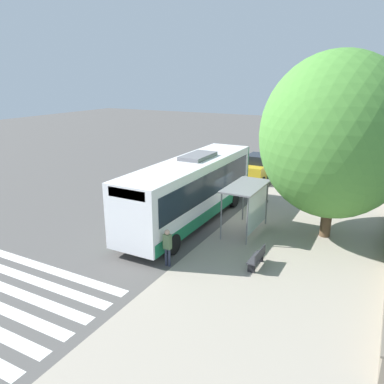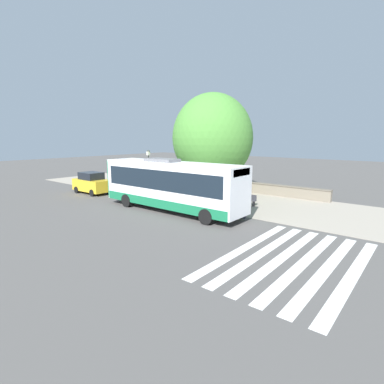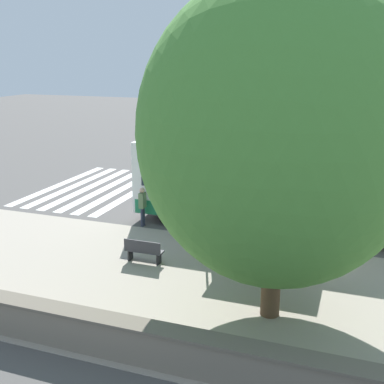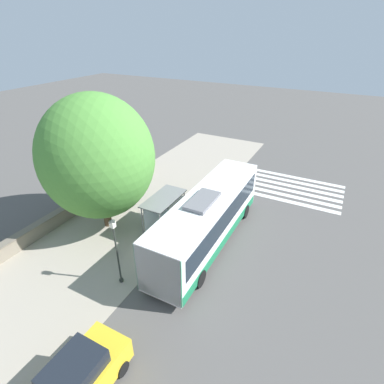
% 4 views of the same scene
% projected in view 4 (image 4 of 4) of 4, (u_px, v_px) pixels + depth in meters
% --- Properties ---
extents(ground_plane, '(120.00, 120.00, 0.00)m').
position_uv_depth(ground_plane, '(170.00, 249.00, 19.32)').
color(ground_plane, '#514F4C').
rests_on(ground_plane, ground).
extents(sidewalk_plaza, '(9.00, 44.00, 0.02)m').
position_uv_depth(sidewalk_plaza, '(116.00, 229.00, 21.13)').
color(sidewalk_plaza, '#9E9384').
rests_on(sidewalk_plaza, ground).
extents(crosswalk_stripes, '(9.00, 5.25, 0.01)m').
position_uv_depth(crosswalk_stripes, '(288.00, 188.00, 26.53)').
color(crosswalk_stripes, silver).
rests_on(crosswalk_stripes, ground).
extents(stone_wall, '(0.60, 20.00, 1.03)m').
position_uv_depth(stone_wall, '(73.00, 209.00, 22.51)').
color(stone_wall, slate).
rests_on(stone_wall, ground).
extents(bus, '(2.72, 11.55, 3.79)m').
position_uv_depth(bus, '(208.00, 218.00, 18.90)').
color(bus, white).
rests_on(bus, ground).
extents(bus_shelter, '(1.69, 3.44, 2.60)m').
position_uv_depth(bus_shelter, '(162.00, 203.00, 20.14)').
color(bus_shelter, slate).
rests_on(bus_shelter, ground).
extents(pedestrian, '(0.34, 0.23, 1.72)m').
position_uv_depth(pedestrian, '(216.00, 190.00, 24.01)').
color(pedestrian, '#2D3347').
rests_on(pedestrian, ground).
extents(bench, '(0.40, 1.40, 0.88)m').
position_uv_depth(bench, '(168.00, 196.00, 24.38)').
color(bench, '#333338').
rests_on(bench, ground).
extents(street_lamp_near, '(0.28, 0.28, 4.23)m').
position_uv_depth(street_lamp_near, '(116.00, 246.00, 15.62)').
color(street_lamp_near, '#2D332D').
rests_on(street_lamp_near, ground).
extents(shade_tree, '(7.33, 7.33, 9.28)m').
position_uv_depth(shade_tree, '(98.00, 157.00, 19.07)').
color(shade_tree, brown).
rests_on(shade_tree, ground).
extents(parked_car_behind_bus, '(2.00, 4.05, 2.03)m').
position_uv_depth(parked_car_behind_bus, '(79.00, 379.00, 11.25)').
color(parked_car_behind_bus, gold).
rests_on(parked_car_behind_bus, ground).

